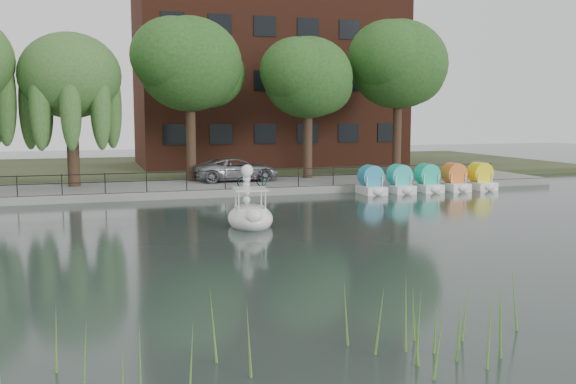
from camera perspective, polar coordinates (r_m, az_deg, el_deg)
name	(u,v)px	position (r m, az deg, el deg)	size (l,w,h in m)	color
ground_plane	(310,247)	(20.85, 2.00, -4.87)	(120.00, 120.00, 0.00)	#374540
promenade	(215,187)	(36.12, -6.49, 0.44)	(40.00, 6.00, 0.40)	gray
kerb	(226,193)	(33.25, -5.51, -0.11)	(40.00, 0.25, 0.40)	gray
land_strip	(180,168)	(49.87, -9.57, 2.16)	(60.00, 22.00, 0.36)	#47512D
railing	(225,175)	(33.34, -5.61, 1.55)	(32.00, 0.05, 1.00)	black
apartment_building	(268,48)	(51.36, -1.83, 12.65)	(20.00, 10.07, 18.00)	#4C1E16
willow_mid	(70,76)	(36.29, -18.81, 9.72)	(5.32, 5.32, 8.15)	#473323
broadleaf_center	(190,65)	(37.79, -8.74, 11.12)	(6.00, 6.00, 9.25)	#473323
broadleaf_right	(308,78)	(38.96, 1.78, 10.07)	(5.40, 5.40, 8.32)	#473323
broadleaf_far	(398,65)	(42.50, 9.79, 11.08)	(6.30, 6.30, 9.71)	#473323
minivan	(237,168)	(37.23, -4.54, 2.17)	(5.57, 2.56, 1.55)	gray
bicycle	(252,178)	(34.10, -3.22, 1.27)	(1.72, 0.60, 1.00)	gray
swan_boat	(250,213)	(24.63, -3.40, -1.86)	(2.03, 2.90, 2.30)	white
pedal_boat_row	(427,181)	(36.26, 12.28, 1.00)	(7.95, 1.70, 1.40)	white
reed_bank	(574,307)	(13.64, 24.05, -9.30)	(24.00, 2.40, 1.20)	#669938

